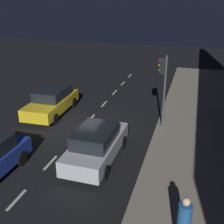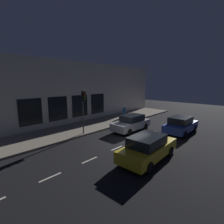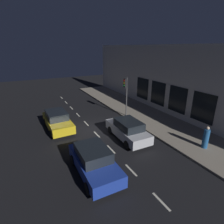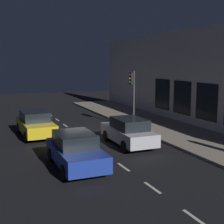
# 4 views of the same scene
# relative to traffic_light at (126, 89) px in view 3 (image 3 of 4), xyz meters

# --- Properties ---
(ground_plane) EXTENTS (60.00, 60.00, 0.00)m
(ground_plane) POSITION_rel_traffic_light_xyz_m (-4.19, -1.34, -3.01)
(ground_plane) COLOR black
(sidewalk) EXTENTS (4.50, 32.00, 0.15)m
(sidewalk) POSITION_rel_traffic_light_xyz_m (2.06, -1.34, -2.93)
(sidewalk) COLOR gray
(sidewalk) RESTS_ON ground
(building_facade) EXTENTS (0.65, 32.00, 7.15)m
(building_facade) POSITION_rel_traffic_light_xyz_m (4.61, -1.34, 0.56)
(building_facade) COLOR beige
(building_facade) RESTS_ON ground
(lane_centre_line) EXTENTS (0.12, 27.20, 0.01)m
(lane_centre_line) POSITION_rel_traffic_light_xyz_m (-4.19, -2.34, -3.00)
(lane_centre_line) COLOR beige
(lane_centre_line) RESTS_ON ground
(traffic_light) EXTENTS (0.46, 0.32, 3.95)m
(traffic_light) POSITION_rel_traffic_light_xyz_m (0.00, 0.00, 0.00)
(traffic_light) COLOR #424244
(traffic_light) RESTS_ON sidewalk
(parked_car_0) EXTENTS (2.00, 4.60, 1.58)m
(parked_car_0) POSITION_rel_traffic_light_xyz_m (-6.80, 0.33, -2.21)
(parked_car_0) COLOR gold
(parked_car_0) RESTS_ON ground
(parked_car_1) EXTENTS (1.97, 4.31, 1.58)m
(parked_car_1) POSITION_rel_traffic_light_xyz_m (-6.19, -6.71, -2.21)
(parked_car_1) COLOR #1E389E
(parked_car_1) RESTS_ON ground
(parked_car_2) EXTENTS (1.91, 4.39, 1.58)m
(parked_car_2) POSITION_rel_traffic_light_xyz_m (-2.29, -4.11, -2.22)
(parked_car_2) COLOR #B7B7BC
(parked_car_2) RESTS_ON ground
(pedestrian_0) EXTENTS (0.55, 0.55, 1.63)m
(pedestrian_0) POSITION_rel_traffic_light_xyz_m (1.71, -8.00, -2.11)
(pedestrian_0) COLOR #1E5189
(pedestrian_0) RESTS_ON sidewalk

